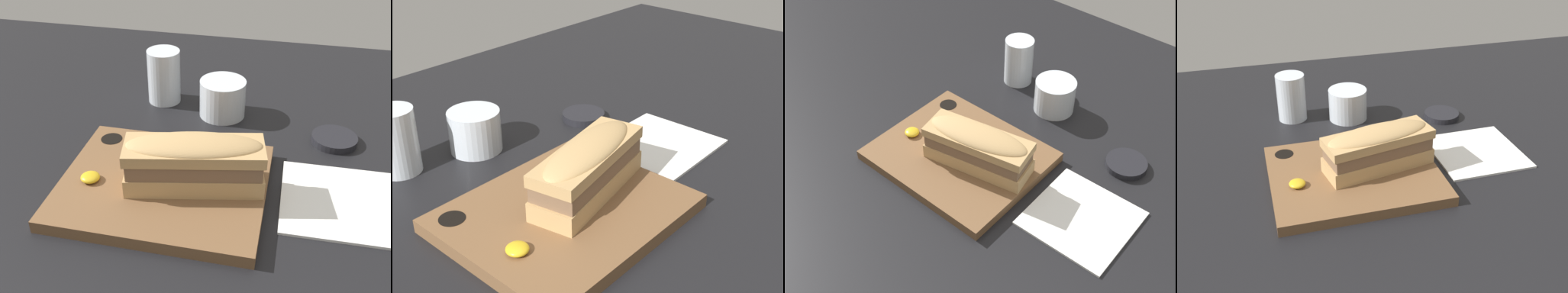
{
  "view_description": "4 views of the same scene",
  "coord_description": "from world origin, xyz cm",
  "views": [
    {
      "loc": [
        9.13,
        -51.81,
        46.26
      ],
      "look_at": [
        -3.33,
        4.23,
        8.0
      ],
      "focal_mm": 45.0,
      "sensor_mm": 36.0,
      "label": 1
    },
    {
      "loc": [
        -48.14,
        -39.15,
        43.29
      ],
      "look_at": [
        -0.87,
        2.59,
        9.43
      ],
      "focal_mm": 50.0,
      "sensor_mm": 36.0,
      "label": 2
    },
    {
      "loc": [
        42.36,
        -50.91,
        71.84
      ],
      "look_at": [
        -2.02,
        0.51,
        8.67
      ],
      "focal_mm": 50.0,
      "sensor_mm": 36.0,
      "label": 3
    },
    {
      "loc": [
        -22.94,
        -68.68,
        50.22
      ],
      "look_at": [
        -4.19,
        -0.5,
        8.96
      ],
      "focal_mm": 45.0,
      "sensor_mm": 36.0,
      "label": 4
    }
  ],
  "objects": [
    {
      "name": "condiment_dish",
      "position": [
        16.76,
        19.18,
        2.61
      ],
      "size": [
        7.43,
        7.43,
        1.22
      ],
      "color": "black",
      "rests_on": "dining_table"
    },
    {
      "name": "wine_glass",
      "position": [
        -2.87,
        24.35,
        4.99
      ],
      "size": [
        8.15,
        8.15,
        6.62
      ],
      "color": "silver",
      "rests_on": "dining_table"
    },
    {
      "name": "serving_board",
      "position": [
        -7.28,
        0.9,
        2.94
      ],
      "size": [
        28.87,
        24.14,
        1.92
      ],
      "color": "brown",
      "rests_on": "dining_table"
    },
    {
      "name": "napkin",
      "position": [
        17.42,
        3.52,
        2.2
      ],
      "size": [
        16.59,
        16.39,
        0.4
      ],
      "rotation": [
        0.0,
        0.0,
        0.02
      ],
      "color": "white",
      "rests_on": "dining_table"
    },
    {
      "name": "water_glass",
      "position": [
        -14.42,
        27.37,
        6.33
      ],
      "size": [
        6.05,
        6.05,
        9.97
      ],
      "color": "silver",
      "rests_on": "dining_table"
    },
    {
      "name": "mustard_dollop",
      "position": [
        -17.29,
        -1.37,
        4.42
      ],
      "size": [
        2.73,
        2.73,
        1.09
      ],
      "color": "gold",
      "rests_on": "serving_board"
    },
    {
      "name": "dining_table",
      "position": [
        0.0,
        0.0,
        1.0
      ],
      "size": [
        183.91,
        124.13,
        2.0
      ],
      "color": "black",
      "rests_on": "ground"
    },
    {
      "name": "sandwich",
      "position": [
        -2.77,
        0.85,
        7.99
      ],
      "size": [
        19.8,
        10.14,
        7.66
      ],
      "rotation": [
        0.0,
        0.0,
        0.2
      ],
      "color": "tan",
      "rests_on": "serving_board"
    }
  ]
}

